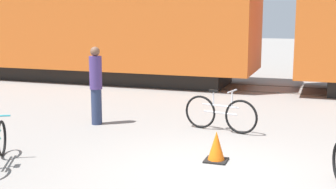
{
  "coord_description": "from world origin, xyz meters",
  "views": [
    {
      "loc": [
        1.65,
        -7.13,
        2.65
      ],
      "look_at": [
        -1.15,
        1.06,
        1.1
      ],
      "focal_mm": 50.0,
      "sensor_mm": 36.0,
      "label": 1
    }
  ],
  "objects_px": {
    "bicycle_silver": "(220,113)",
    "person_in_purple": "(96,85)",
    "freight_train": "(278,5)",
    "traffic_cone": "(216,147)"
  },
  "relations": [
    {
      "from": "freight_train",
      "to": "bicycle_silver",
      "type": "xyz_separation_m",
      "value": [
        -0.53,
        -6.17,
        -2.43
      ]
    },
    {
      "from": "bicycle_silver",
      "to": "person_in_purple",
      "type": "xyz_separation_m",
      "value": [
        -2.91,
        -0.31,
        0.54
      ]
    },
    {
      "from": "person_in_purple",
      "to": "traffic_cone",
      "type": "xyz_separation_m",
      "value": [
        3.31,
        -1.81,
        -0.69
      ]
    },
    {
      "from": "freight_train",
      "to": "person_in_purple",
      "type": "relative_size",
      "value": 29.97
    },
    {
      "from": "bicycle_silver",
      "to": "person_in_purple",
      "type": "bearing_deg",
      "value": -173.86
    },
    {
      "from": "freight_train",
      "to": "traffic_cone",
      "type": "relative_size",
      "value": 100.23
    },
    {
      "from": "bicycle_silver",
      "to": "person_in_purple",
      "type": "distance_m",
      "value": 2.98
    },
    {
      "from": "traffic_cone",
      "to": "freight_train",
      "type": "bearing_deg",
      "value": 89.11
    },
    {
      "from": "freight_train",
      "to": "bicycle_silver",
      "type": "distance_m",
      "value": 6.66
    },
    {
      "from": "person_in_purple",
      "to": "traffic_cone",
      "type": "relative_size",
      "value": 3.34
    }
  ]
}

